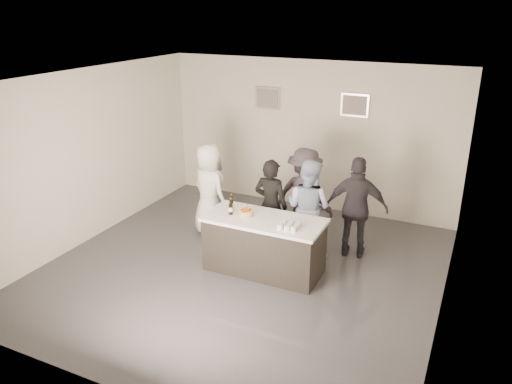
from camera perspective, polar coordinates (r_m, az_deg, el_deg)
floor at (r=8.12m, az=-1.52°, el=-8.76°), size 6.00×6.00×0.00m
ceiling at (r=7.13m, az=-1.75°, el=12.71°), size 6.00×6.00×0.00m
wall_back at (r=10.14m, az=6.05°, el=6.39°), size 6.00×0.04×3.00m
wall_front at (r=5.23m, az=-16.73°, el=-8.76°), size 6.00×0.04×3.00m
wall_left at (r=9.18m, az=-18.64°, el=3.87°), size 0.04×6.00×3.00m
wall_right at (r=6.78m, az=21.69°, el=-2.41°), size 0.04×6.00×3.00m
picture_left at (r=10.29m, az=1.33°, el=10.70°), size 0.54×0.04×0.44m
picture_right at (r=9.72m, az=11.23°, el=9.71°), size 0.54×0.04×0.44m
bar_counter at (r=7.87m, az=0.92°, el=-6.05°), size 1.86×0.86×0.90m
cake at (r=7.77m, az=-1.13°, el=-2.45°), size 0.23×0.23×0.08m
beer_bottle_a at (r=7.94m, az=-2.84°, el=-1.20°), size 0.07×0.07×0.26m
beer_bottle_b at (r=7.79m, az=-2.91°, el=-1.67°), size 0.07×0.07×0.26m
tumbler_cluster at (r=7.37m, az=3.87°, el=-3.83°), size 0.30×0.30×0.08m
candles at (r=7.57m, az=-2.17°, el=-3.40°), size 0.24×0.08×0.01m
person_main_black at (r=8.39m, az=1.69°, el=-1.57°), size 0.60×0.41×1.63m
person_main_blue at (r=8.29m, az=5.99°, el=-1.79°), size 0.94×0.80×1.67m
person_guest_left at (r=9.04m, az=-5.37°, el=0.25°), size 0.98×0.83×1.69m
person_guest_right at (r=8.33m, az=11.44°, el=-1.79°), size 1.06×0.58×1.72m
person_guest_back at (r=8.80m, az=5.53°, el=-0.33°), size 1.18×0.80×1.69m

